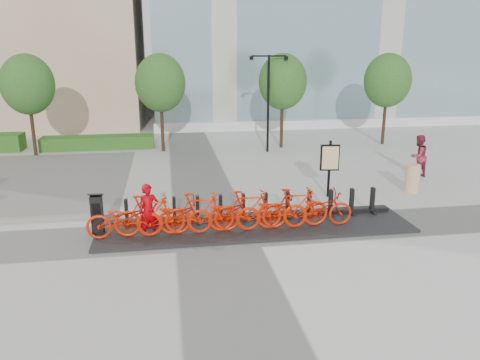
{
  "coord_description": "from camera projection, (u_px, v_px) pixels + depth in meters",
  "views": [
    {
      "loc": [
        -1.3,
        -12.93,
        5.32
      ],
      "look_at": [
        1.0,
        1.5,
        1.2
      ],
      "focal_mm": 35.0,
      "sensor_mm": 36.0,
      "label": 1
    }
  ],
  "objects": [
    {
      "name": "dock_rail_posts",
      "position": [
        255.0,
        207.0,
        14.74
      ],
      "size": [
        8.02,
        0.5,
        0.85
      ],
      "primitive_type": null,
      "color": "black",
      "rests_on": "dock_pad"
    },
    {
      "name": "kiosk",
      "position": [
        97.0,
        214.0,
        13.58
      ],
      "size": [
        0.41,
        0.35,
        1.27
      ],
      "rotation": [
        0.0,
        0.0,
        -0.05
      ],
      "color": "black",
      "rests_on": "dock_pad"
    },
    {
      "name": "bike_5",
      "position": [
        248.0,
        210.0,
        13.85
      ],
      "size": [
        2.06,
        0.58,
        1.24
      ],
      "primitive_type": "imported",
      "rotation": [
        0.0,
        0.0,
        1.57
      ],
      "color": "red",
      "rests_on": "dock_pad"
    },
    {
      "name": "bike_8",
      "position": [
        318.0,
        208.0,
        14.19
      ],
      "size": [
        2.12,
        0.74,
        1.11
      ],
      "primitive_type": "imported",
      "rotation": [
        0.0,
        0.0,
        1.57
      ],
      "color": "red",
      "rests_on": "dock_pad"
    },
    {
      "name": "tree_2",
      "position": [
        283.0,
        82.0,
        25.12
      ],
      "size": [
        2.6,
        2.6,
        5.1
      ],
      "color": "#3D2419",
      "rests_on": "ground"
    },
    {
      "name": "construction_barrel",
      "position": [
        412.0,
        178.0,
        17.84
      ],
      "size": [
        0.6,
        0.6,
        1.07
      ],
      "primitive_type": "cylinder",
      "rotation": [
        0.0,
        0.0,
        -0.08
      ],
      "color": "orange",
      "rests_on": "ground"
    },
    {
      "name": "hedge_b",
      "position": [
        99.0,
        142.0,
        25.62
      ],
      "size": [
        6.0,
        1.2,
        0.7
      ],
      "primitive_type": "cube",
      "color": "#245816",
      "rests_on": "ground"
    },
    {
      "name": "tree_0",
      "position": [
        27.0,
        85.0,
        23.15
      ],
      "size": [
        2.6,
        2.6,
        5.1
      ],
      "color": "#3D2419",
      "rests_on": "ground"
    },
    {
      "name": "ground",
      "position": [
        215.0,
        234.0,
        13.93
      ],
      "size": [
        120.0,
        120.0,
        0.0
      ],
      "primitive_type": "plane",
      "color": "silver"
    },
    {
      "name": "bike_1",
      "position": [
        150.0,
        216.0,
        13.41
      ],
      "size": [
        2.06,
        0.58,
        1.24
      ],
      "primitive_type": "imported",
      "rotation": [
        0.0,
        0.0,
        1.57
      ],
      "color": "red",
      "rests_on": "dock_pad"
    },
    {
      "name": "bike_3",
      "position": [
        200.0,
        213.0,
        13.63
      ],
      "size": [
        2.06,
        0.58,
        1.24
      ],
      "primitive_type": "imported",
      "rotation": [
        0.0,
        0.0,
        1.57
      ],
      "color": "red",
      "rests_on": "dock_pad"
    },
    {
      "name": "bike_0",
      "position": [
        124.0,
        219.0,
        13.32
      ],
      "size": [
        2.12,
        0.74,
        1.11
      ],
      "primitive_type": "imported",
      "rotation": [
        0.0,
        0.0,
        1.57
      ],
      "color": "red",
      "rests_on": "dock_pad"
    },
    {
      "name": "tree_3",
      "position": [
        387.0,
        81.0,
        26.03
      ],
      "size": [
        2.6,
        2.6,
        5.1
      ],
      "color": "#3D2419",
      "rests_on": "ground"
    },
    {
      "name": "bike_7",
      "position": [
        295.0,
        208.0,
        14.06
      ],
      "size": [
        2.06,
        0.58,
        1.24
      ],
      "primitive_type": "imported",
      "rotation": [
        0.0,
        0.0,
        1.57
      ],
      "color": "red",
      "rests_on": "dock_pad"
    },
    {
      "name": "bike_2",
      "position": [
        175.0,
        216.0,
        13.53
      ],
      "size": [
        2.12,
        0.74,
        1.11
      ],
      "primitive_type": "imported",
      "rotation": [
        0.0,
        0.0,
        1.57
      ],
      "color": "red",
      "rests_on": "dock_pad"
    },
    {
      "name": "pedestrian",
      "position": [
        418.0,
        156.0,
        19.82
      ],
      "size": [
        1.09,
        0.99,
        1.83
      ],
      "primitive_type": "imported",
      "rotation": [
        0.0,
        0.0,
        3.55
      ],
      "color": "maroon",
      "rests_on": "ground"
    },
    {
      "name": "map_sign",
      "position": [
        330.0,
        160.0,
        17.03
      ],
      "size": [
        0.7,
        0.2,
        2.11
      ],
      "rotation": [
        0.0,
        0.0,
        -0.13
      ],
      "color": "black",
      "rests_on": "ground"
    },
    {
      "name": "tree_1",
      "position": [
        160.0,
        83.0,
        24.13
      ],
      "size": [
        2.6,
        2.6,
        5.1
      ],
      "color": "#3D2419",
      "rests_on": "ground"
    },
    {
      "name": "worker_red",
      "position": [
        149.0,
        212.0,
        13.39
      ],
      "size": [
        0.67,
        0.53,
        1.63
      ],
      "primitive_type": "imported",
      "rotation": [
        0.0,
        0.0,
        0.25
      ],
      "color": "#AA0009",
      "rests_on": "ground"
    },
    {
      "name": "dock_pad",
      "position": [
        256.0,
        226.0,
        14.4
      ],
      "size": [
        9.6,
        2.4,
        0.08
      ],
      "primitive_type": "cube",
      "color": "black",
      "rests_on": "ground"
    },
    {
      "name": "streetlamp",
      "position": [
        268.0,
        92.0,
        24.14
      ],
      "size": [
        2.0,
        0.2,
        5.0
      ],
      "color": "black",
      "rests_on": "ground"
    },
    {
      "name": "bike_6",
      "position": [
        272.0,
        211.0,
        13.97
      ],
      "size": [
        2.12,
        0.74,
        1.11
      ],
      "primitive_type": "imported",
      "rotation": [
        0.0,
        0.0,
        1.57
      ],
      "color": "red",
      "rests_on": "dock_pad"
    },
    {
      "name": "bike_4",
      "position": [
        224.0,
        214.0,
        13.75
      ],
      "size": [
        2.12,
        0.74,
        1.11
      ],
      "primitive_type": "imported",
      "rotation": [
        0.0,
        0.0,
        1.57
      ],
      "color": "red",
      "rests_on": "dock_pad"
    }
  ]
}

